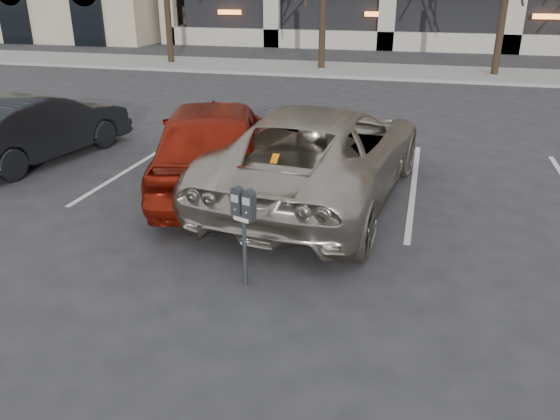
{
  "coord_description": "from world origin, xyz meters",
  "views": [
    {
      "loc": [
        1.45,
        -7.57,
        3.5
      ],
      "look_at": [
        -0.08,
        -1.84,
        1.01
      ],
      "focal_mm": 35.0,
      "sensor_mm": 36.0,
      "label": 1
    }
  ],
  "objects": [
    {
      "name": "stall_lines",
      "position": [
        -1.4,
        2.3,
        0.01
      ],
      "size": [
        16.9,
        5.2,
        0.0
      ],
      "color": "silver",
      "rests_on": "ground"
    },
    {
      "name": "car_red",
      "position": [
        -2.14,
        1.3,
        0.84
      ],
      "size": [
        3.31,
        5.26,
        1.67
      ],
      "primitive_type": "imported",
      "rotation": [
        0.0,
        0.0,
        3.43
      ],
      "color": "maroon",
      "rests_on": "ground"
    },
    {
      "name": "ground",
      "position": [
        0.0,
        0.0,
        0.0
      ],
      "size": [
        140.0,
        140.0,
        0.0
      ],
      "primitive_type": "plane",
      "color": "#28282B",
      "rests_on": "ground"
    },
    {
      "name": "parking_meter",
      "position": [
        -0.5,
        -1.93,
        0.96
      ],
      "size": [
        0.34,
        0.22,
        1.25
      ],
      "rotation": [
        0.0,
        0.0,
        -0.34
      ],
      "color": "black",
      "rests_on": "ground"
    },
    {
      "name": "car_dark",
      "position": [
        -6.36,
        1.96,
        0.7
      ],
      "size": [
        2.19,
        4.42,
        1.39
      ],
      "primitive_type": "imported",
      "rotation": [
        0.0,
        0.0,
        2.96
      ],
      "color": "black",
      "rests_on": "ground"
    },
    {
      "name": "sidewalk",
      "position": [
        0.0,
        16.0,
        0.06
      ],
      "size": [
        80.0,
        4.0,
        0.12
      ],
      "primitive_type": "cube",
      "color": "gray",
      "rests_on": "ground"
    },
    {
      "name": "suv_silver",
      "position": [
        -0.2,
        1.27,
        0.81
      ],
      "size": [
        3.27,
        6.08,
        1.63
      ],
      "rotation": [
        0.0,
        0.0,
        3.04
      ],
      "color": "#AAA191",
      "rests_on": "ground"
    }
  ]
}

